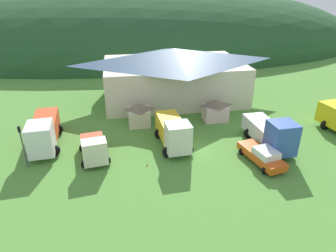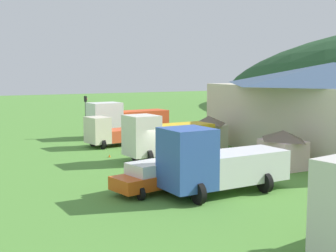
% 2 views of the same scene
% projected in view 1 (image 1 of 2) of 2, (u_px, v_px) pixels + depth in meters
% --- Properties ---
extents(ground_plane, '(200.00, 200.00, 0.00)m').
position_uv_depth(ground_plane, '(189.00, 149.00, 30.68)').
color(ground_plane, '#518C38').
extents(forested_hill_backdrop, '(121.24, 60.00, 30.08)m').
position_uv_depth(forested_hill_backdrop, '(141.00, 45.00, 80.90)').
color(forested_hill_backdrop, '#234C28').
rests_on(forested_hill_backdrop, ground).
extents(depot_building, '(20.52, 12.93, 7.22)m').
position_uv_depth(depot_building, '(173.00, 73.00, 42.43)').
color(depot_building, beige).
rests_on(depot_building, ground).
extents(play_shed_cream, '(2.69, 2.52, 2.76)m').
position_uv_depth(play_shed_cream, '(139.00, 114.00, 35.17)').
color(play_shed_cream, beige).
rests_on(play_shed_cream, ground).
extents(play_shed_pink, '(3.05, 2.31, 2.60)m').
position_uv_depth(play_shed_pink, '(215.00, 110.00, 36.52)').
color(play_shed_pink, beige).
rests_on(play_shed_pink, ground).
extents(heavy_rig_white, '(3.49, 8.38, 3.46)m').
position_uv_depth(heavy_rig_white, '(44.00, 131.00, 30.35)').
color(heavy_rig_white, white).
rests_on(heavy_rig_white, ground).
extents(light_truck_cream, '(3.12, 5.36, 2.63)m').
position_uv_depth(light_truck_cream, '(94.00, 148.00, 28.32)').
color(light_truck_cream, beige).
rests_on(light_truck_cream, ground).
extents(heavy_rig_striped, '(3.32, 6.81, 3.42)m').
position_uv_depth(heavy_rig_striped, '(173.00, 131.00, 30.41)').
color(heavy_rig_striped, silver).
rests_on(heavy_rig_striped, ground).
extents(box_truck_blue, '(3.37, 7.25, 3.66)m').
position_uv_depth(box_truck_blue, '(271.00, 133.00, 30.03)').
color(box_truck_blue, '#3356AD').
rests_on(box_truck_blue, ground).
extents(service_pickup_orange, '(2.99, 5.56, 1.66)m').
position_uv_depth(service_pickup_orange, '(262.00, 155.00, 27.94)').
color(service_pickup_orange, '#DA5317').
rests_on(service_pickup_orange, ground).
extents(traffic_light_west, '(0.20, 0.32, 4.09)m').
position_uv_depth(traffic_light_west, '(22.00, 142.00, 26.66)').
color(traffic_light_west, '#4C4C51').
rests_on(traffic_light_west, ground).
extents(traffic_cone_near_pickup, '(0.36, 0.36, 0.46)m').
position_uv_depth(traffic_cone_near_pickup, '(147.00, 166.00, 27.87)').
color(traffic_cone_near_pickup, orange).
rests_on(traffic_cone_near_pickup, ground).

